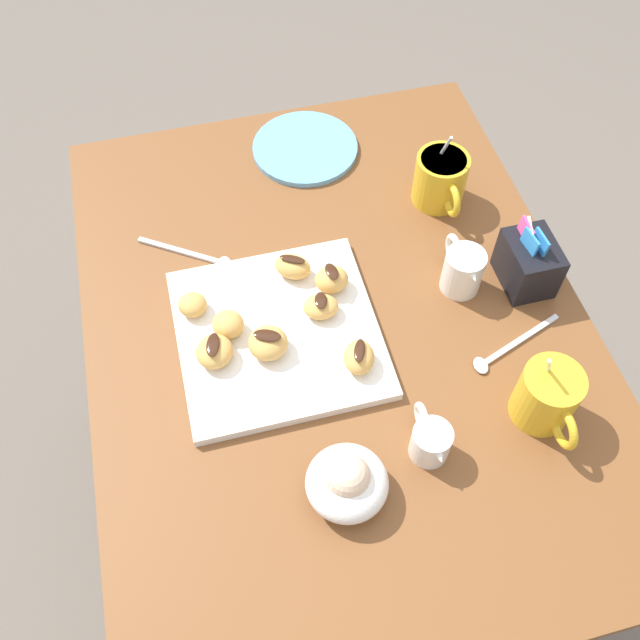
{
  "coord_description": "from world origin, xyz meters",
  "views": [
    {
      "loc": [
        0.54,
        -0.17,
        1.59
      ],
      "look_at": [
        0.0,
        -0.03,
        0.76
      ],
      "focal_mm": 39.07,
      "sensor_mm": 36.0,
      "label": 1
    }
  ],
  "objects_px": {
    "sugar_caddy": "(528,263)",
    "beignet_1": "(268,343)",
    "pastry_plate_square": "(278,334)",
    "beignet_6": "(215,352)",
    "beignet_3": "(293,267)",
    "saucer_sky_left": "(305,148)",
    "dining_table": "(336,373)",
    "coffee_mug_mustard_right": "(548,396)",
    "beignet_2": "(321,307)",
    "chocolate_sauce_pitcher": "(431,440)",
    "coffee_mug_mustard_left": "(441,178)",
    "cream_pitcher_white": "(463,269)",
    "beignet_4": "(332,280)",
    "beignet_7": "(193,305)",
    "ice_cream_bowl": "(347,481)",
    "beignet_0": "(228,324)",
    "beignet_5": "(359,357)"
  },
  "relations": [
    {
      "from": "beignet_4",
      "to": "beignet_7",
      "type": "relative_size",
      "value": 1.18
    },
    {
      "from": "coffee_mug_mustard_left",
      "to": "saucer_sky_left",
      "type": "bearing_deg",
      "value": -132.06
    },
    {
      "from": "pastry_plate_square",
      "to": "beignet_6",
      "type": "distance_m",
      "value": 0.1
    },
    {
      "from": "dining_table",
      "to": "beignet_2",
      "type": "xyz_separation_m",
      "value": [
        -0.02,
        -0.02,
        0.18
      ]
    },
    {
      "from": "cream_pitcher_white",
      "to": "coffee_mug_mustard_right",
      "type": "bearing_deg",
      "value": 7.13
    },
    {
      "from": "beignet_2",
      "to": "dining_table",
      "type": "bearing_deg",
      "value": 55.22
    },
    {
      "from": "sugar_caddy",
      "to": "beignet_1",
      "type": "distance_m",
      "value": 0.41
    },
    {
      "from": "coffee_mug_mustard_left",
      "to": "coffee_mug_mustard_right",
      "type": "height_order",
      "value": "coffee_mug_mustard_right"
    },
    {
      "from": "sugar_caddy",
      "to": "beignet_0",
      "type": "bearing_deg",
      "value": -90.87
    },
    {
      "from": "dining_table",
      "to": "saucer_sky_left",
      "type": "distance_m",
      "value": 0.4
    },
    {
      "from": "dining_table",
      "to": "sugar_caddy",
      "type": "relative_size",
      "value": 9.14
    },
    {
      "from": "coffee_mug_mustard_right",
      "to": "beignet_5",
      "type": "bearing_deg",
      "value": -119.85
    },
    {
      "from": "saucer_sky_left",
      "to": "beignet_3",
      "type": "distance_m",
      "value": 0.29
    },
    {
      "from": "chocolate_sauce_pitcher",
      "to": "saucer_sky_left",
      "type": "distance_m",
      "value": 0.59
    },
    {
      "from": "saucer_sky_left",
      "to": "sugar_caddy",
      "type": "bearing_deg",
      "value": 35.3
    },
    {
      "from": "coffee_mug_mustard_right",
      "to": "ice_cream_bowl",
      "type": "height_order",
      "value": "coffee_mug_mustard_right"
    },
    {
      "from": "beignet_3",
      "to": "saucer_sky_left",
      "type": "bearing_deg",
      "value": 162.86
    },
    {
      "from": "beignet_6",
      "to": "beignet_3",
      "type": "bearing_deg",
      "value": 130.53
    },
    {
      "from": "cream_pitcher_white",
      "to": "coffee_mug_mustard_left",
      "type": "bearing_deg",
      "value": 170.82
    },
    {
      "from": "beignet_4",
      "to": "sugar_caddy",
      "type": "bearing_deg",
      "value": 80.76
    },
    {
      "from": "beignet_0",
      "to": "beignet_4",
      "type": "distance_m",
      "value": 0.17
    },
    {
      "from": "coffee_mug_mustard_right",
      "to": "beignet_1",
      "type": "relative_size",
      "value": 2.45
    },
    {
      "from": "ice_cream_bowl",
      "to": "beignet_4",
      "type": "height_order",
      "value": "ice_cream_bowl"
    },
    {
      "from": "pastry_plate_square",
      "to": "beignet_1",
      "type": "bearing_deg",
      "value": -33.76
    },
    {
      "from": "coffee_mug_mustard_right",
      "to": "sugar_caddy",
      "type": "bearing_deg",
      "value": 162.22
    },
    {
      "from": "pastry_plate_square",
      "to": "beignet_0",
      "type": "xyz_separation_m",
      "value": [
        -0.02,
        -0.07,
        0.03
      ]
    },
    {
      "from": "pastry_plate_square",
      "to": "beignet_1",
      "type": "height_order",
      "value": "beignet_1"
    },
    {
      "from": "saucer_sky_left",
      "to": "ice_cream_bowl",
      "type": "bearing_deg",
      "value": -8.79
    },
    {
      "from": "pastry_plate_square",
      "to": "beignet_6",
      "type": "xyz_separation_m",
      "value": [
        0.02,
        -0.09,
        0.02
      ]
    },
    {
      "from": "chocolate_sauce_pitcher",
      "to": "saucer_sky_left",
      "type": "relative_size",
      "value": 0.5
    },
    {
      "from": "coffee_mug_mustard_left",
      "to": "beignet_0",
      "type": "bearing_deg",
      "value": -64.12
    },
    {
      "from": "beignet_6",
      "to": "beignet_2",
      "type": "bearing_deg",
      "value": 103.32
    },
    {
      "from": "chocolate_sauce_pitcher",
      "to": "saucer_sky_left",
      "type": "xyz_separation_m",
      "value": [
        -0.59,
        -0.02,
        -0.03
      ]
    },
    {
      "from": "coffee_mug_mustard_left",
      "to": "coffee_mug_mustard_right",
      "type": "bearing_deg",
      "value": -0.0
    },
    {
      "from": "beignet_1",
      "to": "beignet_4",
      "type": "xyz_separation_m",
      "value": [
        -0.09,
        0.11,
        -0.0
      ]
    },
    {
      "from": "sugar_caddy",
      "to": "beignet_6",
      "type": "relative_size",
      "value": 1.93
    },
    {
      "from": "sugar_caddy",
      "to": "beignet_1",
      "type": "height_order",
      "value": "sugar_caddy"
    },
    {
      "from": "coffee_mug_mustard_left",
      "to": "sugar_caddy",
      "type": "height_order",
      "value": "coffee_mug_mustard_left"
    },
    {
      "from": "dining_table",
      "to": "beignet_7",
      "type": "xyz_separation_m",
      "value": [
        -0.06,
        -0.2,
        0.18
      ]
    },
    {
      "from": "sugar_caddy",
      "to": "beignet_5",
      "type": "relative_size",
      "value": 1.97
    },
    {
      "from": "saucer_sky_left",
      "to": "beignet_4",
      "type": "relative_size",
      "value": 3.7
    },
    {
      "from": "beignet_2",
      "to": "beignet_7",
      "type": "height_order",
      "value": "beignet_7"
    },
    {
      "from": "sugar_caddy",
      "to": "beignet_1",
      "type": "xyz_separation_m",
      "value": [
        0.04,
        -0.41,
        -0.01
      ]
    },
    {
      "from": "beignet_1",
      "to": "saucer_sky_left",
      "type": "bearing_deg",
      "value": 159.59
    },
    {
      "from": "dining_table",
      "to": "chocolate_sauce_pitcher",
      "type": "xyz_separation_m",
      "value": [
        0.22,
        0.06,
        0.18
      ]
    },
    {
      "from": "chocolate_sauce_pitcher",
      "to": "beignet_6",
      "type": "xyz_separation_m",
      "value": [
        -0.2,
        -0.25,
        0.0
      ]
    },
    {
      "from": "beignet_6",
      "to": "saucer_sky_left",
      "type": "bearing_deg",
      "value": 150.44
    },
    {
      "from": "dining_table",
      "to": "chocolate_sauce_pitcher",
      "type": "bearing_deg",
      "value": 15.76
    },
    {
      "from": "coffee_mug_mustard_right",
      "to": "beignet_0",
      "type": "bearing_deg",
      "value": -120.17
    },
    {
      "from": "coffee_mug_mustard_left",
      "to": "beignet_1",
      "type": "bearing_deg",
      "value": -55.41
    }
  ]
}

